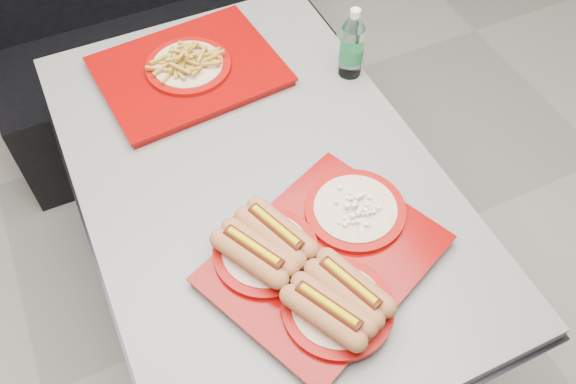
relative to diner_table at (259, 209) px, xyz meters
name	(u,v)px	position (x,y,z in m)	size (l,w,h in m)	color
ground	(265,302)	(0.00, 0.00, -0.58)	(6.00, 6.00, 0.00)	gray
diner_table	(259,209)	(0.00, 0.00, 0.00)	(0.92, 1.42, 0.75)	black
booth_bench	(155,37)	(0.00, 1.09, -0.18)	(1.30, 0.57, 1.35)	black
tray_near	(318,259)	(0.01, -0.33, 0.21)	(0.63, 0.57, 0.11)	#7F0403
tray_far	(189,68)	(-0.04, 0.43, 0.20)	(0.55, 0.45, 0.10)	#7F0403
water_bottle	(352,47)	(0.41, 0.24, 0.26)	(0.07, 0.07, 0.23)	silver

